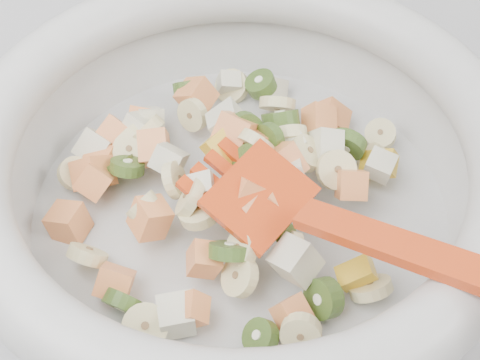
# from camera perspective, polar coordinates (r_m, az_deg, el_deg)

# --- Properties ---
(mixing_bowl) EXTENTS (0.40, 0.37, 0.13)m
(mixing_bowl) POSITION_cam_1_polar(r_m,az_deg,el_deg) (0.48, -0.01, 0.69)
(mixing_bowl) COLOR silver
(mixing_bowl) RESTS_ON counter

